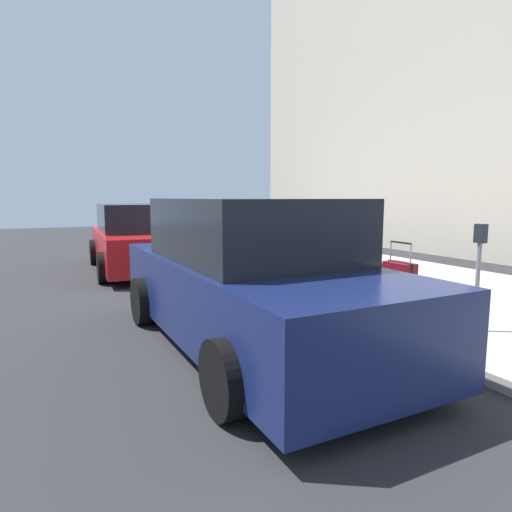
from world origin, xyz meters
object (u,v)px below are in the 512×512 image
at_px(fire_hydrant, 242,246).
at_px(parked_car_red_1, 139,239).
at_px(suitcase_olive_4, 313,268).
at_px(bollard_post, 224,246).
at_px(suitcase_maroon_0, 399,289).
at_px(suitcase_navy_1, 368,284).
at_px(suitcase_maroon_7, 270,258).
at_px(suitcase_silver_2, 352,281).
at_px(parking_meter, 479,262).
at_px(suitcase_black_5, 297,264).
at_px(suitcase_navy_8, 254,253).
at_px(suitcase_teal_3, 329,270).
at_px(suitcase_red_6, 280,259).
at_px(parked_car_navy_0, 251,278).

bearing_deg(fire_hydrant, parked_car_red_1, 64.02).
relative_size(suitcase_olive_4, bollard_post, 1.17).
distance_m(suitcase_maroon_0, parked_car_red_1, 6.47).
xyz_separation_m(suitcase_navy_1, suitcase_maroon_7, (3.19, -0.13, -0.02)).
bearing_deg(parked_car_red_1, suitcase_olive_4, -150.57).
relative_size(suitcase_maroon_7, bollard_post, 0.96).
xyz_separation_m(suitcase_silver_2, parking_meter, (-2.05, -0.17, 0.56)).
bearing_deg(parking_meter, suitcase_maroon_7, 2.45).
bearing_deg(suitcase_maroon_0, parked_car_red_1, 19.15).
height_order(suitcase_olive_4, suitcase_black_5, suitcase_black_5).
bearing_deg(suitcase_navy_8, suitcase_maroon_7, -166.13).
bearing_deg(parked_car_red_1, suitcase_navy_8, -131.61).
relative_size(suitcase_olive_4, suitcase_navy_8, 0.91).
height_order(suitcase_maroon_7, fire_hydrant, fire_hydrant).
distance_m(suitcase_maroon_0, parking_meter, 1.09).
distance_m(suitcase_black_5, fire_hydrant, 2.36).
distance_m(suitcase_olive_4, suitcase_maroon_7, 1.58).
distance_m(fire_hydrant, bollard_post, 0.75).
height_order(suitcase_silver_2, fire_hydrant, fire_hydrant).
bearing_deg(suitcase_navy_8, parked_car_red_1, 48.39).
relative_size(suitcase_navy_1, suitcase_olive_4, 0.86).
xyz_separation_m(suitcase_maroon_0, suitcase_silver_2, (1.11, -0.11, -0.10)).
distance_m(suitcase_maroon_7, bollard_post, 2.06).
xyz_separation_m(suitcase_olive_4, suitcase_black_5, (0.53, 0.02, -0.00)).
xyz_separation_m(suitcase_silver_2, suitcase_navy_8, (3.15, 0.16, 0.09)).
bearing_deg(suitcase_navy_8, suitcase_teal_3, -177.75).
height_order(suitcase_red_6, suitcase_navy_8, suitcase_red_6).
height_order(suitcase_olive_4, suitcase_red_6, suitcase_red_6).
distance_m(bollard_post, parked_car_red_1, 2.05).
xyz_separation_m(suitcase_silver_2, suitcase_red_6, (2.10, 0.09, 0.09)).
relative_size(suitcase_navy_1, suitcase_silver_2, 0.91).
bearing_deg(suitcase_teal_3, suitcase_maroon_7, -0.72).
relative_size(parked_car_navy_0, parked_car_red_1, 1.03).
xyz_separation_m(fire_hydrant, parked_car_red_1, (1.05, 2.16, 0.17)).
bearing_deg(suitcase_navy_8, suitcase_black_5, -175.18).
bearing_deg(parked_car_red_1, suitcase_maroon_7, -137.04).
bearing_deg(suitcase_black_5, parked_car_navy_0, 138.71).
relative_size(suitcase_teal_3, parking_meter, 0.79).
relative_size(suitcase_maroon_7, suitcase_navy_8, 0.74).
bearing_deg(suitcase_navy_1, suitcase_maroon_7, -2.33).
bearing_deg(fire_hydrant, suitcase_teal_3, -179.61).
xyz_separation_m(parking_meter, parked_car_red_1, (7.05, 2.41, -0.23)).
distance_m(suitcase_maroon_0, suitcase_navy_1, 0.56).
height_order(suitcase_black_5, parked_car_red_1, parked_car_red_1).
bearing_deg(suitcase_maroon_7, parking_meter, -177.55).
distance_m(suitcase_maroon_7, suitcase_navy_8, 0.54).
relative_size(suitcase_maroon_7, parking_meter, 0.53).
relative_size(suitcase_maroon_7, parked_car_navy_0, 0.15).
height_order(suitcase_maroon_0, suitcase_red_6, suitcase_maroon_0).
xyz_separation_m(suitcase_olive_4, suitcase_maroon_7, (1.58, 0.02, -0.01)).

